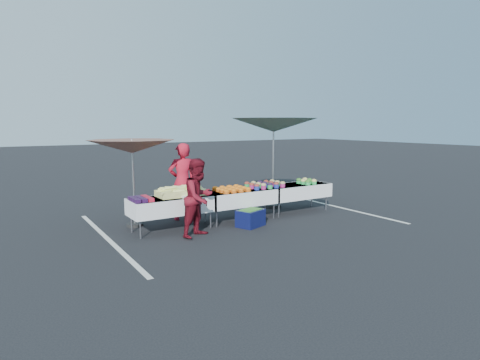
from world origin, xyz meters
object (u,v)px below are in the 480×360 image
table_left (172,205)px  table_right (296,190)px  customer (199,198)px  umbrella_left (132,147)px  umbrella_right (274,126)px  storage_bin (251,218)px  vendor (182,182)px  table_center (240,197)px

table_left → table_right: size_ratio=1.00×
customer → umbrella_left: bearing=96.2°
umbrella_right → storage_bin: umbrella_right is taller
umbrella_left → customer: bearing=-59.9°
customer → vendor: bearing=54.1°
umbrella_right → table_center: bearing=-153.6°
table_left → storage_bin: bearing=-21.2°
table_center → storage_bin: 0.76m
customer → umbrella_right: (3.10, 1.55, 1.48)m
table_left → umbrella_left: bearing=126.5°
table_right → table_center: bearing=180.0°
umbrella_left → umbrella_right: (4.00, -0.00, 0.47)m
storage_bin → vendor: bearing=105.0°
vendor → umbrella_left: umbrella_left is taller
customer → storage_bin: 1.51m
table_center → storage_bin: table_center is taller
table_left → vendor: vendor is taller
umbrella_left → umbrella_right: 4.03m
table_left → umbrella_right: size_ratio=0.63×
table_left → table_right: (3.60, 0.00, 0.00)m
table_center → umbrella_left: umbrella_left is taller
umbrella_left → storage_bin: (2.27, -1.45, -1.63)m
table_right → table_left: bearing=180.0°
table_center → table_right: bearing=0.0°
table_center → customer: size_ratio=1.13×
customer → umbrella_right: umbrella_right is taller
table_center → umbrella_right: size_ratio=0.63×
table_left → storage_bin: 1.84m
vendor → umbrella_right: (2.77, -0.03, 1.36)m
table_right → storage_bin: size_ratio=2.56×
table_left → customer: 0.85m
table_center → vendor: size_ratio=0.98×
umbrella_left → vendor: bearing=1.3°
table_right → umbrella_right: size_ratio=0.63×
table_left → table_right: same height
vendor → storage_bin: bearing=132.5°
table_center → umbrella_right: 2.49m
vendor → storage_bin: size_ratio=2.61×
storage_bin → umbrella_left: bearing=127.4°
table_center → umbrella_left: size_ratio=0.80×
vendor → customer: (-0.33, -1.58, -0.12)m
customer → umbrella_left: (-0.90, 1.55, 1.01)m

